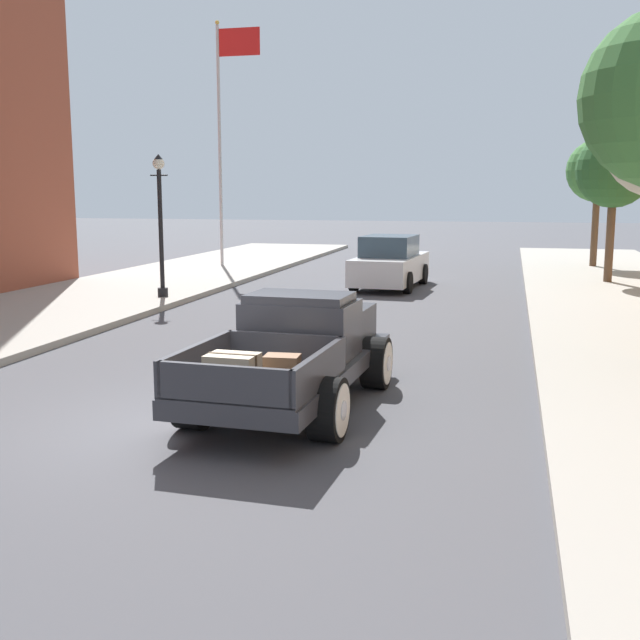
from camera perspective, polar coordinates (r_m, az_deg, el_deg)
The scene contains 7 objects.
ground_plane at distance 10.30m, azimuth -9.88°, elevation -7.72°, with size 140.00×140.00×0.00m, color #47474C.
hotrod_truck_gunmetal at distance 11.13m, azimuth -1.58°, elevation -2.28°, with size 2.35×5.00×1.58m.
car_background_white at distance 24.52m, azimuth 5.17°, elevation 4.17°, with size 2.09×4.41×1.65m.
street_lamp_far at distance 21.61m, azimuth -11.68°, elevation 7.60°, with size 0.50×0.32×3.85m.
flagpole at distance 30.56m, azimuth -7.03°, elevation 14.57°, with size 1.74×0.16×9.16m.
street_tree_third at distance 26.38m, azimuth 20.84°, elevation 10.23°, with size 2.37×2.37×4.71m.
street_tree_farthest at distance 31.80m, azimuth 19.80°, elevation 10.26°, with size 2.38×2.38×4.83m.
Camera 1 is at (4.02, -9.00, 3.02)m, focal length 43.45 mm.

